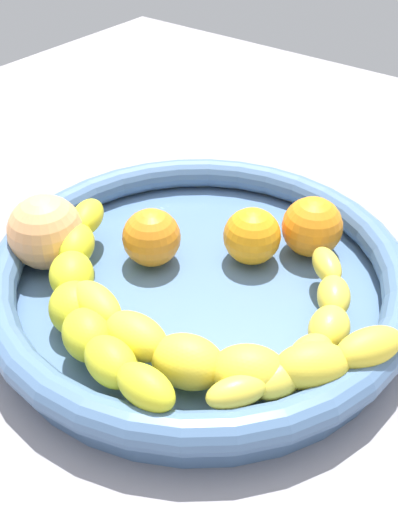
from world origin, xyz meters
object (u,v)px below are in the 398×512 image
Objects in this scene: banana_draped_right at (221,352)px; fruit_bowl at (199,277)px; orange_mid_left at (312,227)px; orange_mid_right at (252,236)px; banana_draped_left at (88,300)px; peach_blush at (46,232)px; orange_front at (150,239)px; banana_arching_top at (309,335)px.

fruit_bowl is at bearing 135.69° from banana_draped_right.
orange_mid_right is (-3.63, -4.29, -0.18)cm from orange_mid_left.
orange_mid_right reaches higher than banana_draped_left.
fruit_bowl is 6.13cm from orange_mid_right.
peach_blush reaches higher than banana_draped_left.
orange_mid_left is 0.82× the size of peach_blush.
banana_draped_left and banana_draped_right have the same top height.
peach_blush is (-17.72, -15.63, 0.58)cm from orange_mid_left.
orange_mid_right is at bearing 40.11° from orange_front.
banana_draped_left is at bearing -109.68° from orange_mid_right.
banana_draped_right is 14.93cm from orange_front.
banana_draped_left is 4.25× the size of orange_mid_right.
orange_mid_left reaches higher than orange_mid_right.
fruit_bowl is at bearing -118.01° from orange_mid_left.
fruit_bowl is at bearing 24.72° from peach_blush.
banana_draped_right is at bearing -124.21° from banana_arching_top.
fruit_bowl is 1.54× the size of banana_draped_right.
orange_mid_left is 1.07× the size of orange_mid_right.
banana_arching_top is at bearing -9.11° from fruit_bowl.
orange_mid_right is at bearing 143.16° from banana_arching_top.
orange_mid_right is 0.77× the size of peach_blush.
banana_arching_top is at bearing -5.57° from orange_front.
banana_draped_right is at bearing -29.40° from orange_front.
banana_arching_top reaches higher than fruit_bowl.
fruit_bowl is 6.60× the size of orange_mid_left.
peach_blush is (-12.45, -5.73, 2.64)cm from fruit_bowl.
orange_mid_right is at bearing 70.32° from banana_draped_left.
fruit_bowl is at bearing -106.19° from orange_mid_right.
orange_front is at bearing 174.43° from banana_arching_top.
peach_blush is at bearing -141.15° from orange_mid_right.
orange_front is 9.08cm from peach_blush.
peach_blush reaches higher than banana_arching_top.
orange_front and orange_mid_right have the same top height.
orange_mid_left is at bearing 43.79° from orange_front.
orange_mid_right is (5.34, 14.94, -0.09)cm from banana_draped_left.
banana_arching_top is 24.38cm from peach_blush.
banana_draped_left is 17.05cm from banana_arching_top.
banana_draped_right is 17.61cm from orange_mid_left.
orange_mid_right reaches higher than banana_arching_top.
banana_draped_left reaches higher than fruit_bowl.
orange_front reaches higher than fruit_bowl.
fruit_bowl is 7.06× the size of orange_mid_right.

